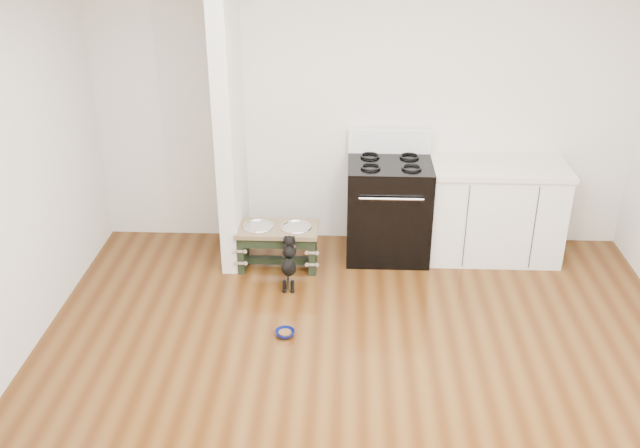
{
  "coord_description": "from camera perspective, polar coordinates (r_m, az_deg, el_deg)",
  "views": [
    {
      "loc": [
        -0.13,
        -3.86,
        3.23
      ],
      "look_at": [
        -0.36,
        1.51,
        0.61
      ],
      "focal_mm": 40.0,
      "sensor_mm": 36.0,
      "label": 1
    }
  ],
  "objects": [
    {
      "name": "puppy",
      "position": [
        6.17,
        -2.5,
        -2.98
      ],
      "size": [
        0.13,
        0.38,
        0.44
      ],
      "color": "black",
      "rests_on": "ground"
    },
    {
      "name": "room_shell",
      "position": [
        4.18,
        4.01,
        3.28
      ],
      "size": [
        5.0,
        5.0,
        5.0
      ],
      "color": "silver",
      "rests_on": "ground"
    },
    {
      "name": "floor_bowl",
      "position": [
        5.63,
        -2.82,
        -8.73
      ],
      "size": [
        0.16,
        0.16,
        0.05
      ],
      "rotation": [
        0.0,
        0.0,
        -0.05
      ],
      "color": "navy",
      "rests_on": "ground"
    },
    {
      "name": "dog_feeder",
      "position": [
        6.46,
        -3.41,
        -1.19
      ],
      "size": [
        0.73,
        0.39,
        0.42
      ],
      "color": "black",
      "rests_on": "ground"
    },
    {
      "name": "partition_wall",
      "position": [
        6.33,
        -7.28,
        8.52
      ],
      "size": [
        0.15,
        0.8,
        2.7
      ],
      "primitive_type": "cube",
      "color": "silver",
      "rests_on": "ground"
    },
    {
      "name": "oven_range",
      "position": [
        6.63,
        5.48,
        1.33
      ],
      "size": [
        0.76,
        0.69,
        1.14
      ],
      "color": "black",
      "rests_on": "ground"
    },
    {
      "name": "ground",
      "position": [
        5.03,
        3.43,
        -14.0
      ],
      "size": [
        5.0,
        5.0,
        0.0
      ],
      "primitive_type": "plane",
      "color": "#46240C",
      "rests_on": "ground"
    },
    {
      "name": "cabinet_run",
      "position": [
        6.78,
        13.76,
        1.03
      ],
      "size": [
        1.24,
        0.64,
        0.91
      ],
      "color": "white",
      "rests_on": "ground"
    }
  ]
}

